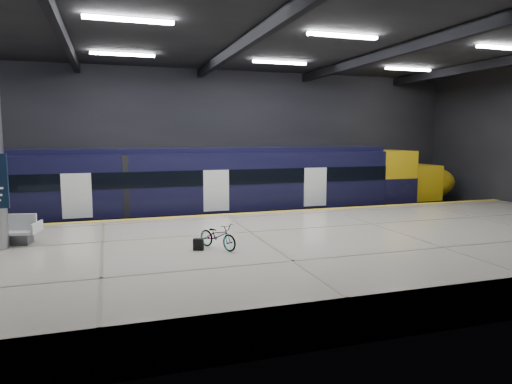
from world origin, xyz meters
name	(u,v)px	position (x,y,z in m)	size (l,w,h in m)	color
ground	(242,255)	(0.00, 0.00, 0.00)	(30.00, 30.00, 0.00)	black
room_shell	(242,103)	(0.00, 0.00, 5.72)	(30.10, 16.10, 8.05)	black
platform	(264,257)	(0.00, -2.50, 0.55)	(30.00, 11.00, 1.10)	#BCB19F
safety_strip	(225,214)	(0.00, 2.75, 1.11)	(30.00, 0.40, 0.01)	gold
rails	(211,226)	(0.00, 5.50, 0.08)	(30.00, 1.52, 0.16)	gray
train	(185,187)	(-1.26, 5.50, 2.06)	(29.40, 2.84, 3.79)	black
bench	(2,234)	(-8.01, -0.43, 1.44)	(2.34, 1.35, 0.97)	#595B60
bicycle	(218,236)	(-1.65, -3.04, 1.50)	(0.53, 1.52, 0.80)	#99999E
pannier_bag	(198,244)	(-2.25, -3.04, 1.28)	(0.30, 0.18, 0.35)	black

